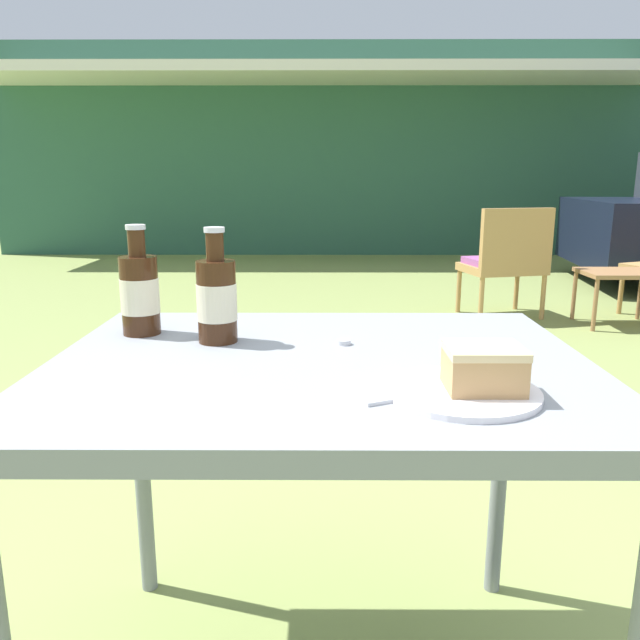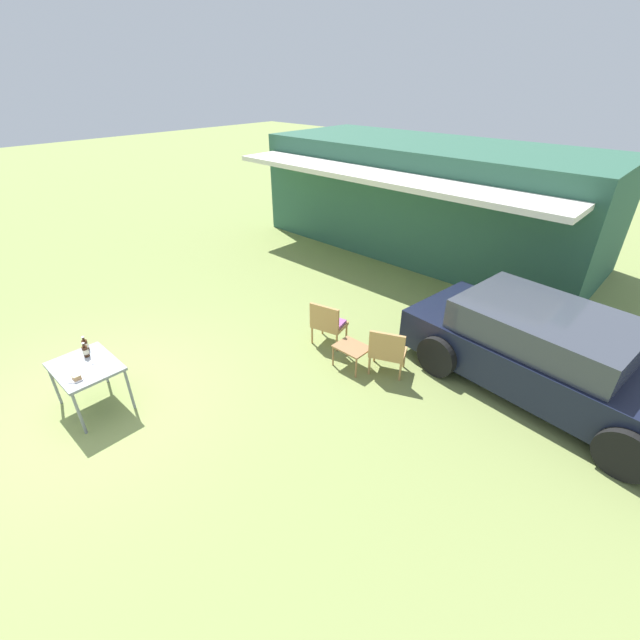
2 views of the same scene
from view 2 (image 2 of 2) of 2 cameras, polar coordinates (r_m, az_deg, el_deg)
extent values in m
plane|color=olive|center=(7.35, -27.47, -10.06)|extent=(60.00, 60.00, 0.00)
cube|color=#2D5B47|center=(12.43, 14.34, 15.58)|extent=(8.90, 3.54, 2.78)
cube|color=silver|center=(10.27, 7.96, 18.35)|extent=(8.45, 1.20, 0.12)
cube|color=black|center=(7.41, 28.33, -5.04)|extent=(4.54, 2.25, 0.65)
cube|color=#383D47|center=(7.19, 27.86, -0.64)|extent=(2.57, 1.90, 0.48)
cylinder|color=black|center=(6.55, 35.51, -14.31)|extent=(0.70, 0.27, 0.68)
cylinder|color=black|center=(8.65, 22.53, 0.15)|extent=(0.70, 0.27, 0.68)
cylinder|color=black|center=(7.23, 15.41, -4.66)|extent=(0.70, 0.27, 0.68)
cylinder|color=#B2844C|center=(7.90, 3.54, -1.72)|extent=(0.04, 0.04, 0.34)
cylinder|color=#B2844C|center=(8.10, 0.32, -0.77)|extent=(0.04, 0.04, 0.34)
cylinder|color=#B2844C|center=(7.61, 2.24, -3.05)|extent=(0.04, 0.04, 0.34)
cylinder|color=#B2844C|center=(7.82, -1.06, -2.03)|extent=(0.04, 0.04, 0.34)
cube|color=#B2844C|center=(7.75, 1.27, -0.62)|extent=(0.65, 0.56, 0.06)
cube|color=#B2844C|center=(7.48, 0.57, 0.36)|extent=(0.56, 0.18, 0.44)
cube|color=#995193|center=(7.72, 1.27, -0.27)|extent=(0.58, 0.48, 0.05)
cylinder|color=#B2844C|center=(7.34, 11.17, -5.07)|extent=(0.04, 0.04, 0.34)
cylinder|color=#B2844C|center=(7.40, 7.28, -4.37)|extent=(0.04, 0.04, 0.34)
cylinder|color=#B2844C|center=(7.03, 10.64, -6.79)|extent=(0.04, 0.04, 0.34)
cylinder|color=#B2844C|center=(7.09, 6.58, -6.04)|extent=(0.04, 0.04, 0.34)
cube|color=#B2844C|center=(7.10, 9.04, -4.24)|extent=(0.69, 0.63, 0.06)
cube|color=#B2844C|center=(6.80, 8.88, -3.39)|extent=(0.54, 0.27, 0.44)
cube|color=#996B42|center=(7.12, 4.28, -3.65)|extent=(0.55, 0.42, 0.03)
cylinder|color=#996B42|center=(7.25, 1.75, -4.83)|extent=(0.03, 0.03, 0.37)
cylinder|color=#996B42|center=(6.99, 4.83, -6.41)|extent=(0.03, 0.03, 0.37)
cylinder|color=#996B42|center=(7.48, 3.65, -3.61)|extent=(0.03, 0.03, 0.37)
cylinder|color=#996B42|center=(7.24, 6.69, -5.09)|extent=(0.03, 0.03, 0.37)
cube|color=gray|center=(6.95, -28.86, -5.47)|extent=(0.99, 0.79, 0.04)
cylinder|color=gray|center=(7.47, -31.88, -7.36)|extent=(0.04, 0.04, 0.70)
cylinder|color=gray|center=(6.73, -29.43, -10.86)|extent=(0.04, 0.04, 0.70)
cylinder|color=gray|center=(7.60, -26.99, -5.26)|extent=(0.04, 0.04, 0.70)
cylinder|color=gray|center=(6.87, -24.04, -8.44)|extent=(0.04, 0.04, 0.70)
cylinder|color=white|center=(6.72, -29.74, -6.73)|extent=(0.24, 0.24, 0.01)
cube|color=tan|center=(6.68, -29.72, -6.62)|extent=(0.11, 0.09, 0.06)
cube|color=#DBBC89|center=(6.66, -29.79, -6.38)|extent=(0.12, 0.10, 0.01)
cylinder|color=#381E0F|center=(7.10, -28.78, -3.70)|extent=(0.08, 0.08, 0.16)
cylinder|color=#381E0F|center=(7.04, -28.99, -2.95)|extent=(0.04, 0.04, 0.06)
cylinder|color=silver|center=(7.03, -29.06, -2.73)|extent=(0.04, 0.04, 0.01)
cylinder|color=beige|center=(7.10, -28.78, -3.70)|extent=(0.08, 0.08, 0.07)
cylinder|color=#381E0F|center=(7.26, -28.80, -2.96)|extent=(0.08, 0.08, 0.16)
cylinder|color=#381E0F|center=(7.20, -29.02, -2.23)|extent=(0.04, 0.04, 0.06)
cylinder|color=silver|center=(7.19, -29.08, -2.00)|extent=(0.04, 0.04, 0.01)
cylinder|color=beige|center=(7.26, -28.80, -2.96)|extent=(0.08, 0.08, 0.07)
cube|color=silver|center=(6.77, -29.97, -6.54)|extent=(0.18, 0.09, 0.01)
cylinder|color=silver|center=(6.92, -28.02, -5.14)|extent=(0.03, 0.03, 0.01)
camera|label=1|loc=(6.65, -38.23, -6.64)|focal=35.00mm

